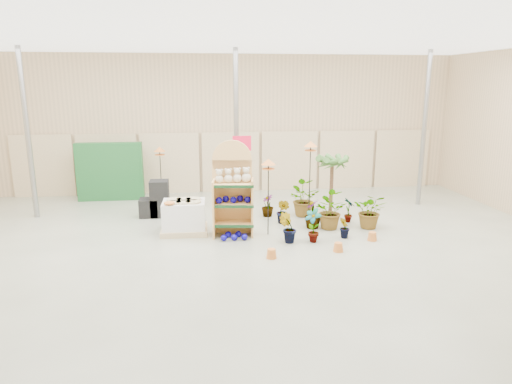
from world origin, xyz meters
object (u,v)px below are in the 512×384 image
Objects in this scene: pallet_stack at (184,217)px; bird_table_front at (268,164)px; display_shelf at (233,192)px; potted_plant_2 at (328,210)px.

pallet_stack is 2.43m from bird_table_front.
display_shelf is 2.45× the size of potted_plant_2.
potted_plant_2 is at bearing 10.31° from display_shelf.
display_shelf is at bearing -9.29° from pallet_stack.
pallet_stack is (-1.17, 0.22, -0.64)m from display_shelf.
potted_plant_2 is (2.40, 0.11, -0.57)m from display_shelf.
bird_table_front is at bearing -169.33° from potted_plant_2.
pallet_stack is at bearing 178.27° from potted_plant_2.
bird_table_front is 2.03m from potted_plant_2.
display_shelf reaches higher than pallet_stack.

